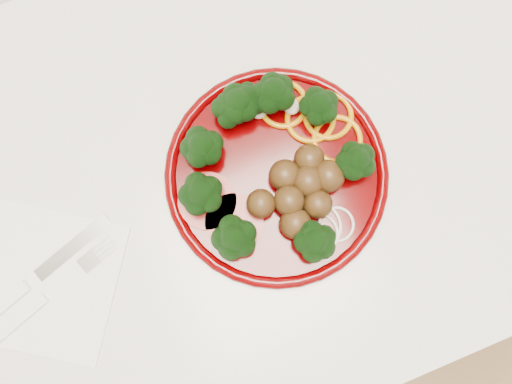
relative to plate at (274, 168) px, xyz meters
name	(u,v)px	position (x,y,z in m)	size (l,w,h in m)	color
counter	(263,203)	(0.00, 0.02, -0.47)	(2.40, 0.60, 0.90)	silver
plate	(274,168)	(0.00, 0.00, 0.00)	(0.26, 0.26, 0.06)	#450001
napkin	(45,281)	(-0.29, -0.02, -0.02)	(0.16, 0.16, 0.00)	white
knife	(24,288)	(-0.31, -0.02, -0.01)	(0.18, 0.07, 0.01)	silver
fork	(35,306)	(-0.31, -0.04, -0.01)	(0.16, 0.07, 0.01)	white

